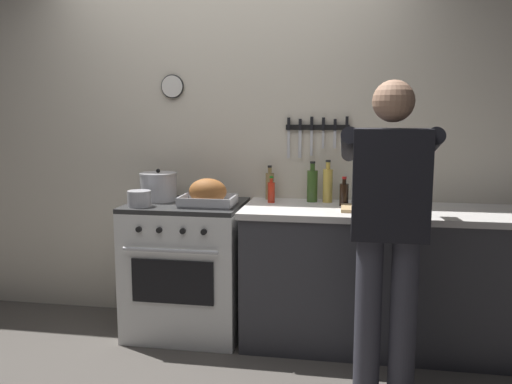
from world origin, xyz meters
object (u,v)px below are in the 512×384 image
(bottle_soy_sauce, at_px, (344,194))
(bottle_hot_sauce, at_px, (271,192))
(person_cook, at_px, (389,220))
(saucepan, at_px, (139,199))
(cutting_board, at_px, (370,209))
(bottle_cooking_oil, at_px, (328,185))
(roasting_pan, at_px, (208,194))
(bottle_olive_oil, at_px, (312,185))
(bottle_dish_soap, at_px, (359,193))
(stove, at_px, (187,268))
(stock_pot, at_px, (159,187))
(bottle_vinegar, at_px, (270,185))

(bottle_soy_sauce, distance_m, bottle_hot_sauce, 0.48)
(person_cook, height_order, saucepan, person_cook)
(cutting_board, height_order, bottle_cooking_oil, bottle_cooking_oil)
(roasting_pan, height_order, saucepan, roasting_pan)
(person_cook, xyz_separation_m, roasting_pan, (-1.10, 0.53, 0.03))
(bottle_cooking_oil, xyz_separation_m, bottle_olive_oil, (-0.10, 0.00, -0.00))
(bottle_dish_soap, bearing_deg, cutting_board, -63.37)
(stove, distance_m, saucepan, 0.59)
(roasting_pan, distance_m, bottle_olive_oil, 0.71)
(person_cook, bearing_deg, stove, 69.98)
(stock_pot, relative_size, cutting_board, 0.71)
(bottle_olive_oil, bearing_deg, saucepan, -160.95)
(bottle_vinegar, height_order, bottle_cooking_oil, bottle_cooking_oil)
(stove, distance_m, bottle_hot_sauce, 0.78)
(stove, distance_m, cutting_board, 1.30)
(saucepan, relative_size, bottle_cooking_oil, 0.53)
(bottle_dish_soap, distance_m, bottle_olive_oil, 0.33)
(bottle_vinegar, distance_m, bottle_hot_sauce, 0.14)
(bottle_cooking_oil, bearing_deg, bottle_olive_oil, 179.09)
(roasting_pan, relative_size, bottle_olive_oil, 1.28)
(person_cook, relative_size, stock_pot, 6.47)
(stove, bearing_deg, bottle_hot_sauce, 11.33)
(stove, distance_m, bottle_cooking_oil, 1.11)
(bottle_dish_soap, bearing_deg, bottle_hot_sauce, 176.25)
(saucepan, height_order, bottle_dish_soap, bottle_dish_soap)
(bottle_dish_soap, distance_m, bottle_hot_sauce, 0.58)
(roasting_pan, bearing_deg, bottle_cooking_oil, 20.22)
(roasting_pan, distance_m, bottle_vinegar, 0.49)
(bottle_olive_oil, bearing_deg, bottle_hot_sauce, -163.65)
(saucepan, distance_m, cutting_board, 1.47)
(roasting_pan, distance_m, bottle_dish_soap, 0.98)
(saucepan, relative_size, bottle_olive_oil, 0.55)
(stock_pot, relative_size, bottle_dish_soap, 1.22)
(stock_pot, distance_m, saucepan, 0.26)
(stock_pot, height_order, cutting_board, stock_pot)
(roasting_pan, distance_m, stock_pot, 0.42)
(bottle_soy_sauce, relative_size, bottle_cooking_oil, 0.66)
(roasting_pan, distance_m, saucepan, 0.44)
(bottle_dish_soap, bearing_deg, stock_pot, -179.76)
(person_cook, distance_m, saucepan, 1.59)
(stock_pot, xyz_separation_m, bottle_soy_sauce, (1.26, 0.00, -0.02))
(roasting_pan, bearing_deg, bottle_dish_soap, 9.70)
(stove, bearing_deg, bottle_dish_soap, 3.76)
(stock_pot, xyz_separation_m, cutting_board, (1.43, -0.14, -0.09))
(cutting_board, xyz_separation_m, bottle_hot_sauce, (-0.65, 0.18, 0.06))
(saucepan, xyz_separation_m, bottle_olive_oil, (1.09, 0.37, 0.06))
(bottle_cooking_oil, relative_size, bottle_olive_oil, 1.04)
(saucepan, xyz_separation_m, bottle_vinegar, (0.79, 0.43, 0.05))
(stock_pot, relative_size, bottle_hot_sauce, 1.43)
(bottle_soy_sauce, bearing_deg, stock_pot, -179.99)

